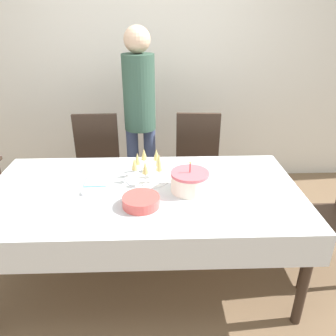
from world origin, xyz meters
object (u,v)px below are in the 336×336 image
person_standing (140,106)px  dining_chair_far_right (198,162)px  champagne_tray (148,167)px  dining_chair_far_left (97,164)px  plate_stack_main (141,201)px  birthday_cake (190,181)px

person_standing → dining_chair_far_right: bearing=-13.5°
person_standing → champagne_tray: bearing=-83.8°
dining_chair_far_left → plate_stack_main: 1.16m
dining_chair_far_right → birthday_cake: bearing=-100.5°
person_standing → birthday_cake: bearing=-70.2°
dining_chair_far_left → plate_stack_main: (0.45, -1.05, 0.23)m
dining_chair_far_left → person_standing: person_standing is taller
dining_chair_far_right → plate_stack_main: (-0.47, -1.05, 0.23)m
birthday_cake → person_standing: (-0.36, 1.00, 0.23)m
dining_chair_far_left → person_standing: bearing=17.2°
dining_chair_far_left → plate_stack_main: dining_chair_far_left is taller
birthday_cake → champagne_tray: size_ratio=0.75×
dining_chair_far_left → dining_chair_far_right: same height
dining_chair_far_left → dining_chair_far_right: (0.92, -0.00, 0.00)m
dining_chair_far_left → champagne_tray: bearing=-54.3°
dining_chair_far_left → champagne_tray: 0.89m
plate_stack_main → person_standing: bearing=92.5°
champagne_tray → plate_stack_main: (-0.04, -0.36, -0.05)m
dining_chair_far_left → dining_chair_far_right: 0.92m
person_standing → dining_chair_far_left: bearing=-162.8°
birthday_cake → person_standing: bearing=109.8°
dining_chair_far_left → person_standing: (0.40, 0.12, 0.49)m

